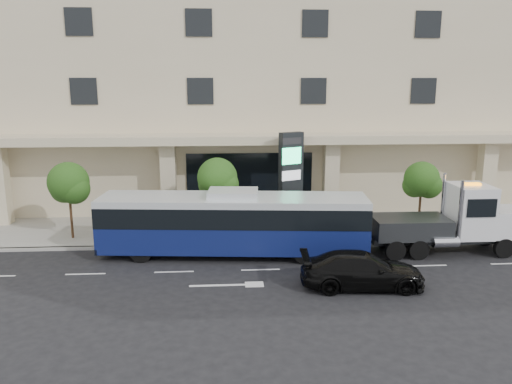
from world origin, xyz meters
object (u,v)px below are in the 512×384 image
city_bus (233,222)px  signage_pylon (291,180)px  tow_truck (454,222)px  black_sedan (362,270)px

city_bus → signage_pylon: (3.43, 4.07, 1.30)m
city_bus → tow_truck: size_ratio=1.55×
tow_truck → black_sedan: (-5.83, -4.06, -0.88)m
city_bus → black_sedan: 7.01m
tow_truck → black_sedan: size_ratio=1.67×
black_sedan → city_bus: bearing=54.1°
tow_truck → black_sedan: tow_truck is taller
city_bus → black_sedan: city_bus is taller
city_bus → black_sedan: (5.36, -4.41, -0.95)m
signage_pylon → tow_truck: bearing=-54.3°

